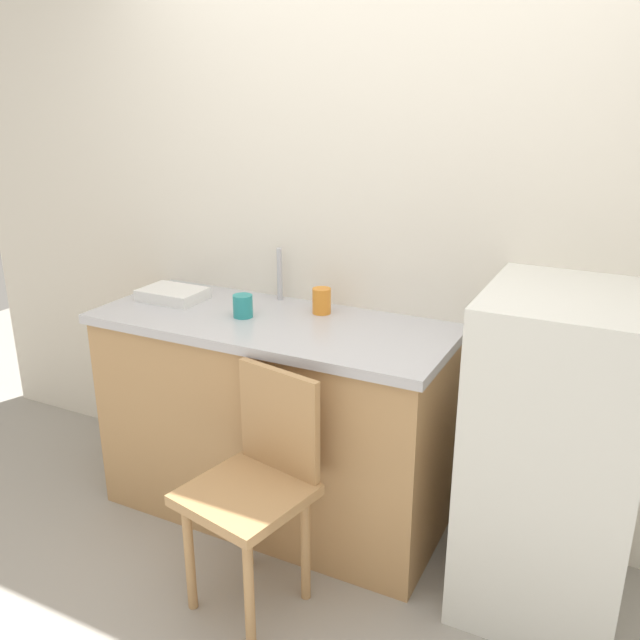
{
  "coord_description": "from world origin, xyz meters",
  "views": [
    {
      "loc": [
        0.96,
        -1.6,
        1.83
      ],
      "look_at": [
        -0.14,
        0.6,
        0.98
      ],
      "focal_mm": 37.44,
      "sensor_mm": 36.0,
      "label": 1
    }
  ],
  "objects_px": {
    "chair": "(257,480)",
    "dish_tray": "(173,294)",
    "cup_orange": "(322,301)",
    "cup_teal": "(243,306)",
    "refrigerator": "(554,455)"
  },
  "relations": [
    {
      "from": "chair",
      "to": "dish_tray",
      "type": "bearing_deg",
      "value": 156.7
    },
    {
      "from": "dish_tray",
      "to": "cup_orange",
      "type": "relative_size",
      "value": 2.55
    },
    {
      "from": "chair",
      "to": "cup_teal",
      "type": "xyz_separation_m",
      "value": [
        -0.34,
        0.47,
        0.48
      ]
    },
    {
      "from": "dish_tray",
      "to": "cup_orange",
      "type": "height_order",
      "value": "cup_orange"
    },
    {
      "from": "cup_orange",
      "to": "cup_teal",
      "type": "relative_size",
      "value": 1.15
    },
    {
      "from": "chair",
      "to": "cup_orange",
      "type": "xyz_separation_m",
      "value": [
        -0.07,
        0.66,
        0.48
      ]
    },
    {
      "from": "refrigerator",
      "to": "cup_teal",
      "type": "relative_size",
      "value": 12.57
    },
    {
      "from": "dish_tray",
      "to": "refrigerator",
      "type": "bearing_deg",
      "value": -1.77
    },
    {
      "from": "refrigerator",
      "to": "cup_teal",
      "type": "distance_m",
      "value": 1.34
    },
    {
      "from": "cup_orange",
      "to": "cup_teal",
      "type": "xyz_separation_m",
      "value": [
        -0.27,
        -0.19,
        -0.01
      ]
    },
    {
      "from": "refrigerator",
      "to": "cup_teal",
      "type": "bearing_deg",
      "value": -179.55
    },
    {
      "from": "refrigerator",
      "to": "cup_orange",
      "type": "relative_size",
      "value": 10.94
    },
    {
      "from": "cup_teal",
      "to": "dish_tray",
      "type": "bearing_deg",
      "value": 171.47
    },
    {
      "from": "dish_tray",
      "to": "cup_teal",
      "type": "xyz_separation_m",
      "value": [
        0.42,
        -0.06,
        0.02
      ]
    },
    {
      "from": "refrigerator",
      "to": "dish_tray",
      "type": "xyz_separation_m",
      "value": [
        -1.71,
        0.05,
        0.35
      ]
    }
  ]
}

